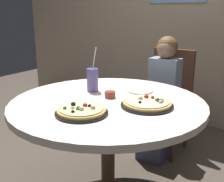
{
  "coord_description": "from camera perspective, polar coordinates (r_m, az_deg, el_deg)",
  "views": [
    {
      "loc": [
        0.92,
        -1.37,
        1.29
      ],
      "look_at": [
        0.0,
        0.05,
        0.8
      ],
      "focal_mm": 44.42,
      "sensor_mm": 36.0,
      "label": 1
    }
  ],
  "objects": [
    {
      "name": "sauce_bowl",
      "position": [
        1.79,
        -0.41,
        -0.74
      ],
      "size": [
        0.07,
        0.07,
        0.04
      ],
      "primitive_type": "cylinder",
      "color": "brown",
      "rests_on": "dining_table"
    },
    {
      "name": "dining_table",
      "position": [
        1.77,
        -0.89,
        -4.98
      ],
      "size": [
        1.21,
        1.21,
        0.75
      ],
      "color": "silver",
      "rests_on": "ground_plane"
    },
    {
      "name": "chair_wooden",
      "position": [
        2.68,
        11.54,
        -0.69
      ],
      "size": [
        0.41,
        0.41,
        0.95
      ],
      "color": "brown",
      "rests_on": "ground_plane"
    },
    {
      "name": "plate_small",
      "position": [
        1.94,
        5.8,
        0.08
      ],
      "size": [
        0.18,
        0.18,
        0.01
      ],
      "primitive_type": "cylinder",
      "color": "white",
      "rests_on": "dining_table"
    },
    {
      "name": "pizza_cheese",
      "position": [
        1.52,
        -6.29,
        -4.11
      ],
      "size": [
        0.29,
        0.29,
        0.05
      ],
      "color": "black",
      "rests_on": "dining_table"
    },
    {
      "name": "diner_child",
      "position": [
        2.53,
        9.87,
        -2.69
      ],
      "size": [
        0.26,
        0.41,
        1.08
      ],
      "color": "#3F4766",
      "rests_on": "ground_plane"
    },
    {
      "name": "soda_cup",
      "position": [
        1.92,
        -4.03,
        2.32
      ],
      "size": [
        0.08,
        0.08,
        0.31
      ],
      "color": "#6659A5",
      "rests_on": "dining_table"
    },
    {
      "name": "pizza_veggie",
      "position": [
        1.64,
        7.27,
        -2.59
      ],
      "size": [
        0.31,
        0.31,
        0.05
      ],
      "color": "black",
      "rests_on": "dining_table"
    }
  ]
}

